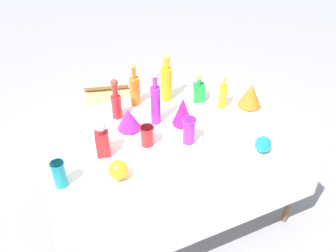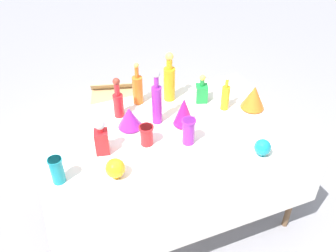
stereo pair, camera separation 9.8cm
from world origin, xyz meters
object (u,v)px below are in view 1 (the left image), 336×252
slender_vase_1 (147,135)px  fluted_vase_2 (251,95)px  tall_bottle_1 (166,80)px  slender_vase_0 (189,130)px  tall_bottle_2 (135,89)px  square_decanter_0 (102,140)px  slender_vase_2 (59,173)px  fluted_vase_0 (183,111)px  round_bowl_0 (118,170)px  tall_bottle_3 (116,103)px  round_bowl_1 (263,144)px  tall_bottle_0 (156,101)px  tall_bottle_4 (223,95)px  square_decanter_1 (199,91)px  fluted_vase_1 (129,119)px  cardboard_box_behind_left (112,111)px

slender_vase_1 → fluted_vase_2: (0.89, 0.09, 0.02)m
tall_bottle_1 → slender_vase_0: bearing=-98.7°
tall_bottle_2 → square_decanter_0: tall_bottle_2 is taller
square_decanter_0 → tall_bottle_2: bearing=49.3°
slender_vase_0 → slender_vase_2: (-0.88, -0.04, -0.01)m
tall_bottle_1 → slender_vase_2: size_ratio=2.27×
fluted_vase_0 → round_bowl_0: 0.68m
tall_bottle_3 → round_bowl_1: tall_bottle_3 is taller
tall_bottle_0 → slender_vase_0: size_ratio=2.24×
tall_bottle_4 → round_bowl_1: 0.56m
fluted_vase_2 → square_decanter_0: bearing=-177.0°
tall_bottle_1 → fluted_vase_0: tall_bottle_1 is taller
slender_vase_1 → slender_vase_2: slender_vase_2 is taller
fluted_vase_0 → slender_vase_0: bearing=-104.8°
square_decanter_1 → slender_vase_2: bearing=-158.8°
fluted_vase_1 → fluted_vase_2: (0.94, -0.12, 0.01)m
slender_vase_0 → fluted_vase_0: (0.05, 0.20, 0.01)m
slender_vase_1 → cardboard_box_behind_left: slender_vase_1 is taller
square_decanter_1 → fluted_vase_1: square_decanter_1 is taller
slender_vase_2 → fluted_vase_1: size_ratio=1.04×
fluted_vase_1 → tall_bottle_1: bearing=30.4°
round_bowl_0 → round_bowl_1: round_bowl_0 is taller
tall_bottle_1 → fluted_vase_2: tall_bottle_1 is taller
tall_bottle_2 → fluted_vase_2: bearing=-27.1°
slender_vase_2 → round_bowl_1: slender_vase_2 is taller
fluted_vase_0 → fluted_vase_2: fluted_vase_0 is taller
fluted_vase_1 → slender_vase_0: bearing=-44.3°
tall_bottle_1 → tall_bottle_2: 0.25m
square_decanter_0 → slender_vase_1: 0.30m
slender_vase_2 → cardboard_box_behind_left: size_ratio=0.31×
slender_vase_1 → cardboard_box_behind_left: 1.43m
tall_bottle_0 → round_bowl_1: bearing=-49.3°
slender_vase_0 → slender_vase_1: slender_vase_0 is taller
square_decanter_0 → slender_vase_1: square_decanter_0 is taller
tall_bottle_1 → round_bowl_1: 0.90m
square_decanter_1 → round_bowl_0: square_decanter_1 is taller
tall_bottle_0 → slender_vase_0: (0.11, -0.30, -0.08)m
fluted_vase_1 → round_bowl_1: size_ratio=1.45×
fluted_vase_0 → fluted_vase_1: size_ratio=1.30×
slender_vase_0 → round_bowl_1: slender_vase_0 is taller
round_bowl_1 → cardboard_box_behind_left: round_bowl_1 is taller
square_decanter_0 → slender_vase_1: bearing=-5.9°
slender_vase_1 → tall_bottle_0: bearing=53.3°
tall_bottle_1 → square_decanter_1: bearing=-28.4°
tall_bottle_0 → tall_bottle_1: size_ratio=1.06×
fluted_vase_0 → square_decanter_1: bearing=41.7°
tall_bottle_1 → fluted_vase_1: (-0.40, -0.24, -0.08)m
square_decanter_1 → fluted_vase_0: 0.34m
slender_vase_0 → fluted_vase_2: same height
tall_bottle_4 → slender_vase_1: tall_bottle_4 is taller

